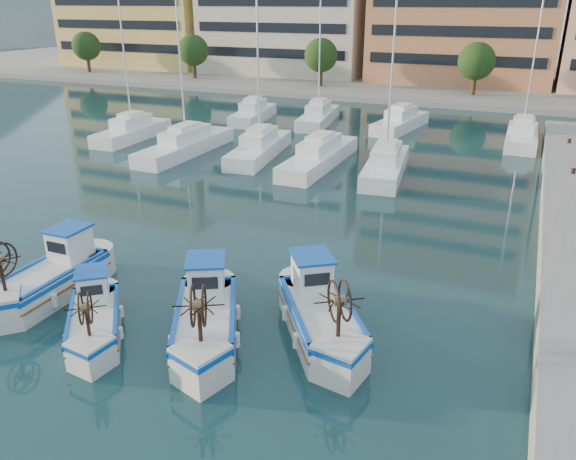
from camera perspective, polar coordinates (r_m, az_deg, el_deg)
The scene contains 6 objects.
ground at distance 19.36m, azimuth -13.43°, elevation -10.70°, with size 300.00×300.00×0.00m, color #1B4548.
yacht_marina at distance 43.83m, azimuth 4.81°, elevation 9.30°, with size 41.16×23.67×11.50m.
fishing_boat_a at distance 22.80m, azimuth -22.85°, elevation -4.27°, with size 1.99×4.79×2.98m.
fishing_boat_b at distance 19.81m, azimuth -19.08°, elevation -8.29°, with size 3.55×3.92×2.44m.
fishing_boat_c at distance 18.69m, azimuth -8.34°, elevation -8.59°, with size 3.85×4.94×2.99m.
fishing_boat_d at distance 18.71m, azimuth 3.24°, elevation -8.30°, with size 4.28×4.92×3.03m.
Camera 1 is at (10.31, -12.70, 10.36)m, focal length 35.00 mm.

